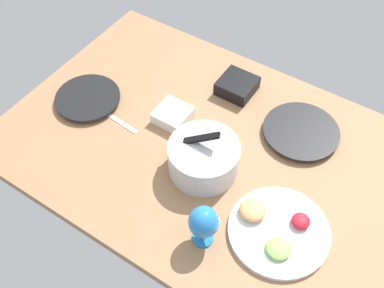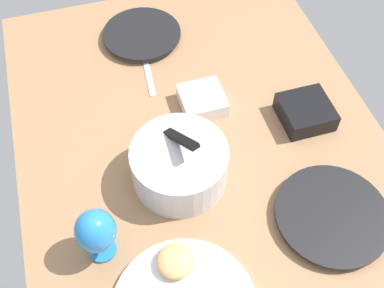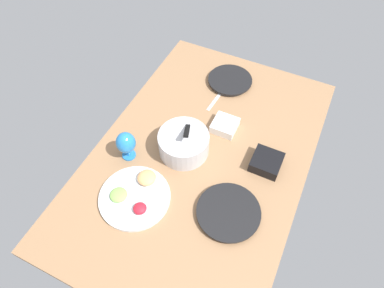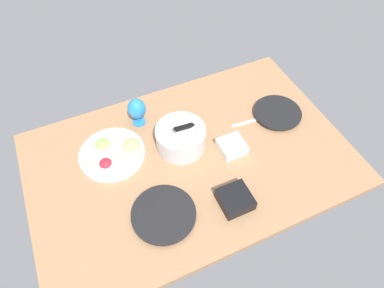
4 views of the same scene
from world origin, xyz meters
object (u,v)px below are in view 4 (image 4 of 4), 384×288
fruit_platter (114,153)px  hurricane_glass_blue (137,109)px  square_bowl_black (235,199)px  dinner_plate_right (277,113)px  square_bowl_white (232,146)px  dinner_plate_left (164,215)px  mixing_bowl (181,137)px

fruit_platter → hurricane_glass_blue: 25.81cm
hurricane_glass_blue → square_bowl_black: hurricane_glass_blue is taller
dinner_plate_right → fruit_platter: size_ratio=0.79×
fruit_platter → square_bowl_white: (56.21, -21.91, 1.27)cm
dinner_plate_left → fruit_platter: size_ratio=0.88×
hurricane_glass_blue → mixing_bowl: bearing=-58.1°
mixing_bowl → fruit_platter: mixing_bowl is taller
dinner_plate_right → hurricane_glass_blue: (-72.09, 26.55, 9.06)cm
fruit_platter → square_bowl_white: fruit_platter is taller
dinner_plate_right → square_bowl_white: bearing=-162.9°
square_bowl_white → square_bowl_black: bearing=-115.9°
square_bowl_white → mixing_bowl: bearing=149.5°
mixing_bowl → fruit_platter: size_ratio=0.79×
dinner_plate_left → hurricane_glass_blue: hurricane_glass_blue is taller
dinner_plate_right → hurricane_glass_blue: hurricane_glass_blue is taller
dinner_plate_left → square_bowl_black: square_bowl_black is taller
mixing_bowl → square_bowl_black: bearing=-77.3°
dinner_plate_right → mixing_bowl: mixing_bowl is taller
dinner_plate_left → square_bowl_black: bearing=-12.5°
dinner_plate_left → square_bowl_white: bearing=24.1°
hurricane_glass_blue → square_bowl_white: bearing=-44.8°
dinner_plate_right → mixing_bowl: 57.51cm
mixing_bowl → dinner_plate_right: bearing=-2.7°
fruit_platter → square_bowl_black: 65.44cm
fruit_platter → hurricane_glass_blue: bearing=39.2°
dinner_plate_left → mixing_bowl: bearing=55.8°
fruit_platter → dinner_plate_left: bearing=-75.8°
dinner_plate_left → hurricane_glass_blue: bearing=82.0°
square_bowl_black → square_bowl_white: (13.35, 27.51, -0.55)cm
square_bowl_black → square_bowl_white: size_ratio=1.12×
square_bowl_black → dinner_plate_left: bearing=167.5°
square_bowl_black → hurricane_glass_blue: bearing=110.4°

